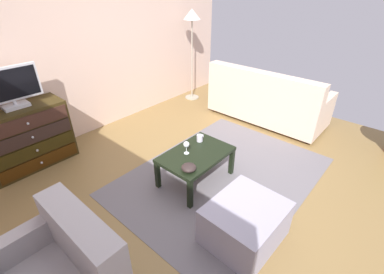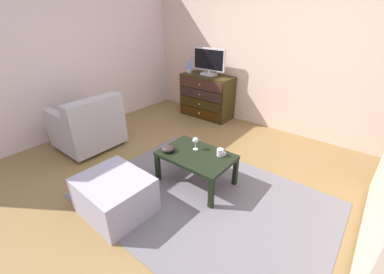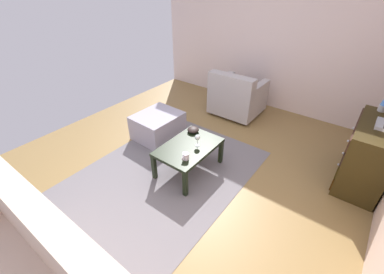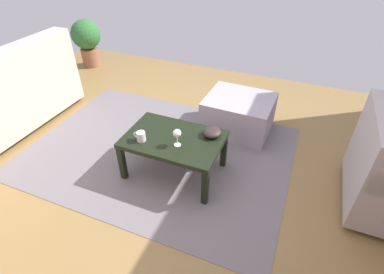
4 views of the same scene
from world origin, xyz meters
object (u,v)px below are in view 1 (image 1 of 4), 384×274
dresser (27,137)px  standing_lamp (192,23)px  tv (9,87)px  ottoman (245,223)px  mug (200,138)px  coffee_table (196,157)px  couch_large (266,101)px  wine_glass (186,145)px  bowl_decorative (189,168)px

dresser → standing_lamp: (3.14, -0.05, 1.05)m
tv → standing_lamp: bearing=-1.3°
tv → ottoman: size_ratio=0.96×
mug → ottoman: mug is taller
tv → coffee_table: tv is taller
dresser → ottoman: bearing=-73.7°
tv → couch_large: size_ratio=0.35×
dresser → wine_glass: (1.08, -1.76, 0.11)m
coffee_table → wine_glass: (-0.08, 0.08, 0.17)m
standing_lamp → couch_large: bearing=-87.9°
wine_glass → ottoman: size_ratio=0.22×
dresser → mug: size_ratio=8.82×
dresser → bowl_decorative: size_ratio=6.28×
tv → mug: bearing=-51.3°
dresser → wine_glass: dresser is taller
coffee_table → standing_lamp: 2.89m
couch_large → ottoman: 2.63m
standing_lamp → dresser: bearing=179.1°
tv → coffee_table: bearing=-58.4°
couch_large → wine_glass: bearing=-177.5°
standing_lamp → coffee_table: bearing=-137.8°
mug → ottoman: (-0.59, -1.04, -0.24)m
ottoman → standing_lamp: standing_lamp is taller
dresser → mug: dresser is taller
dresser → standing_lamp: bearing=-0.9°
tv → couch_large: tv is taller
ottoman → standing_lamp: (2.34, 2.69, 1.26)m
bowl_decorative → standing_lamp: 3.17m
coffee_table → mug: (0.24, 0.14, 0.09)m
coffee_table → standing_lamp: (1.98, 1.80, 1.11)m
bowl_decorative → standing_lamp: size_ratio=0.09×
couch_large → tv: bearing=152.0°
ottoman → tv: bearing=106.0°
wine_glass → mug: wine_glass is taller
tv → coffee_table: (1.15, -1.87, -0.72)m
bowl_decorative → couch_large: size_ratio=0.08×
dresser → couch_large: size_ratio=0.52×
couch_large → standing_lamp: (-0.06, 1.62, 1.10)m
mug → standing_lamp: (1.74, 1.66, 1.02)m
ottoman → bowl_decorative: bearing=85.7°
ottoman → coffee_table: bearing=68.4°
wine_glass → mug: (0.31, 0.06, -0.07)m
standing_lamp → ottoman: bearing=-130.9°
couch_large → bowl_decorative: bearing=-172.0°
dresser → mug: (1.40, -1.70, 0.03)m
wine_glass → mug: 0.33m
coffee_table → bowl_decorative: size_ratio=5.28×
bowl_decorative → couch_large: bearing=8.0°
dresser → standing_lamp: standing_lamp is taller
wine_glass → mug: bearing=10.7°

